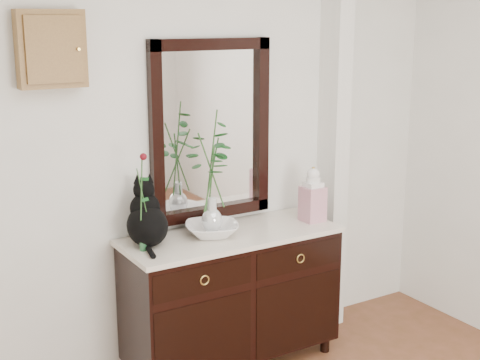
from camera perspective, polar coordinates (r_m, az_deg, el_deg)
wall_back at (r=4.05m, az=-3.79°, el=2.89°), size 3.60×0.04×2.70m
pilaster at (r=4.53m, az=8.00°, el=3.94°), size 0.12×0.20×2.70m
sideboard at (r=4.14m, az=-0.73°, el=-9.51°), size 1.33×0.52×0.82m
wall_mirror at (r=4.07m, az=-2.47°, el=4.24°), size 0.80×0.06×1.10m
key_cabinet at (r=3.63m, az=-15.82°, el=10.71°), size 0.35×0.10×0.40m
cat at (r=3.80m, az=-7.95°, el=-2.80°), size 0.33×0.37×0.38m
lotus_bowl at (r=3.96m, az=-2.40°, el=-4.25°), size 0.41×0.41×0.08m
vase_branches at (r=3.87m, az=-2.46°, el=0.72°), size 0.46×0.46×0.74m
bud_vase_rose at (r=3.68m, az=-8.38°, el=-1.84°), size 0.07×0.07×0.56m
ginger_jar at (r=4.23m, az=6.23°, el=-1.18°), size 0.13×0.13×0.35m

